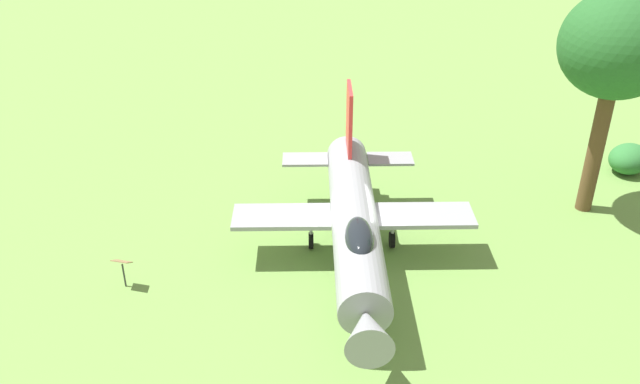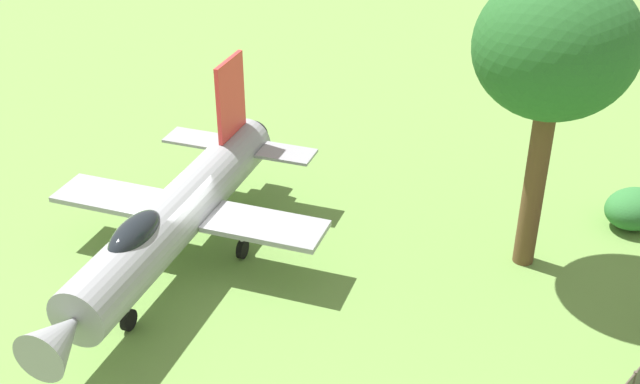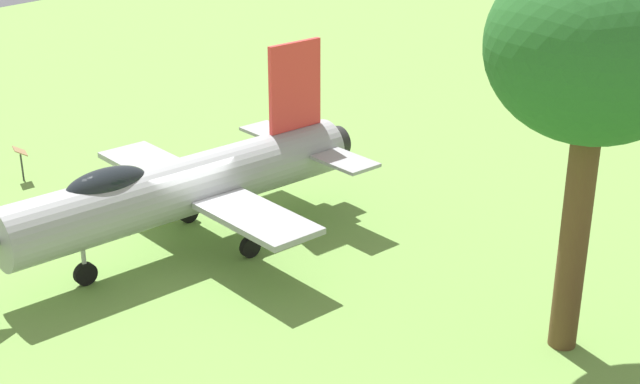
{
  "view_description": "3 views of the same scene",
  "coord_description": "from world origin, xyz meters",
  "views": [
    {
      "loc": [
        14.74,
        13.12,
        13.97
      ],
      "look_at": [
        0.61,
        -1.06,
        2.72
      ],
      "focal_mm": 37.84,
      "sensor_mm": 36.0,
      "label": 1
    },
    {
      "loc": [
        4.34,
        19.31,
        13.84
      ],
      "look_at": [
        -3.77,
        1.6,
        2.5
      ],
      "focal_mm": 44.41,
      "sensor_mm": 36.0,
      "label": 2
    },
    {
      "loc": [
        -5.52,
        21.71,
        10.92
      ],
      "look_at": [
        -3.77,
        1.6,
        2.5
      ],
      "focal_mm": 50.47,
      "sensor_mm": 36.0,
      "label": 3
    }
  ],
  "objects": [
    {
      "name": "ground_plane",
      "position": [
        0.0,
        0.0,
        0.0
      ],
      "size": [
        200.0,
        200.0,
        0.0
      ],
      "primitive_type": "plane",
      "color": "#668E42"
    },
    {
      "name": "shrub_near_fence",
      "position": [
        -13.83,
        3.87,
        0.64
      ],
      "size": [
        2.03,
        1.67,
        1.29
      ],
      "color": "#2D7033",
      "rests_on": "ground_plane"
    },
    {
      "name": "display_jet",
      "position": [
        0.25,
        0.26,
        1.89
      ],
      "size": [
        10.19,
        10.41,
        5.16
      ],
      "rotation": [
        0.0,
        0.0,
        0.8
      ],
      "color": "gray",
      "rests_on": "ground_plane"
    },
    {
      "name": "shade_tree",
      "position": [
        -9.43,
        4.0,
        6.7
      ],
      "size": [
        4.45,
        4.2,
        8.78
      ],
      "color": "brown",
      "rests_on": "ground_plane"
    }
  ]
}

